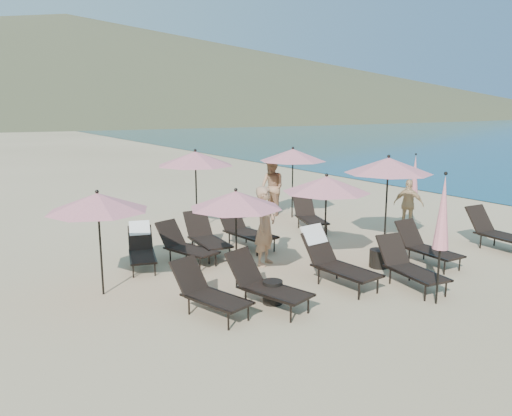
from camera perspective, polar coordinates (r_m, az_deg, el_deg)
ground at (r=11.25m, az=14.72°, el=-7.90°), size 800.00×800.00×0.00m
volcanic_headland at (r=320.56m, az=-18.58°, el=15.00°), size 690.00×690.00×55.00m
lounger_0 at (r=9.07m, az=-5.50°, el=-9.46°), size 1.03×1.69×0.91m
lounger_1 at (r=9.34m, az=1.08°, el=-8.62°), size 1.10×1.80×0.97m
lounger_2 at (r=10.60m, az=8.92°, el=-5.75°), size 0.83×1.88×1.14m
lounger_3 at (r=10.83m, az=17.08°, el=-6.29°), size 0.86×1.74×0.96m
lounger_4 at (r=12.46m, az=18.82°, el=-4.12°), size 0.67×1.66×0.94m
lounger_5 at (r=14.41m, az=25.95°, el=-2.41°), size 0.80×1.86×1.05m
lounger_6 at (r=11.93m, az=-12.97°, el=-4.38°), size 0.96×1.63×0.96m
lounger_7 at (r=12.01m, az=-8.12°, el=-4.20°), size 1.09×1.74×0.94m
lounger_8 at (r=12.64m, az=-5.73°, el=-3.22°), size 0.77×1.77×0.99m
lounger_9 at (r=13.28m, az=-1.65°, el=-1.99°), size 0.95×1.98×1.19m
lounger_10 at (r=15.16m, az=6.12°, el=-0.84°), size 1.11×1.76×0.94m
umbrella_open_0 at (r=10.06m, az=-2.32°, el=0.95°), size 1.92×1.92×2.06m
umbrella_open_1 at (r=11.50m, az=8.05°, el=2.70°), size 2.02×2.02×2.18m
umbrella_open_2 at (r=13.42m, az=14.88°, el=4.71°), size 2.28×2.28×2.45m
umbrella_open_3 at (r=14.83m, az=-6.94°, el=5.63°), size 2.28×2.28×2.45m
umbrella_open_4 at (r=16.55m, az=4.24°, el=6.06°), size 2.21×2.21×2.38m
umbrella_open_5 at (r=10.03m, az=-17.65°, el=0.63°), size 1.96×1.96×2.11m
umbrella_closed_0 at (r=9.72m, az=20.57°, el=-0.57°), size 0.29×0.29×2.52m
umbrella_closed_1 at (r=15.93m, az=17.67°, el=3.49°), size 0.27×0.27×2.29m
side_table_0 at (r=9.57m, az=1.91°, el=-9.58°), size 0.39×0.39×0.44m
side_table_1 at (r=11.98m, az=13.87°, el=-5.61°), size 0.45×0.45×0.42m
beachgoer_a at (r=11.64m, az=1.05°, el=-2.06°), size 0.82×0.74×1.87m
beachgoer_b at (r=17.04m, az=1.81°, el=2.38°), size 0.79×0.98×1.93m
beachgoer_c at (r=15.81m, az=17.03°, el=0.41°), size 0.76×0.96×1.52m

